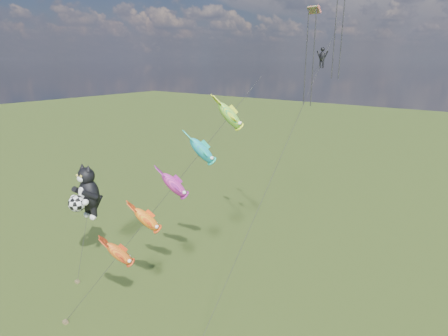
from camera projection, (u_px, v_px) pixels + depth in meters
The scene contains 4 objects.
ground at pixel (63, 261), 37.78m from camera, with size 300.00×300.00×0.00m, color #20340D.
cat_kite_rig at pixel (86, 193), 34.47m from camera, with size 2.63×4.15×10.46m.
fish_windsock_rig at pixel (174, 186), 28.47m from camera, with size 9.42×13.03×18.41m.
parafoil_rig at pixel (320, 52), 30.37m from camera, with size 2.56×17.47×25.59m.
Camera 1 is at (33.29, -16.93, 19.62)m, focal length 30.00 mm.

